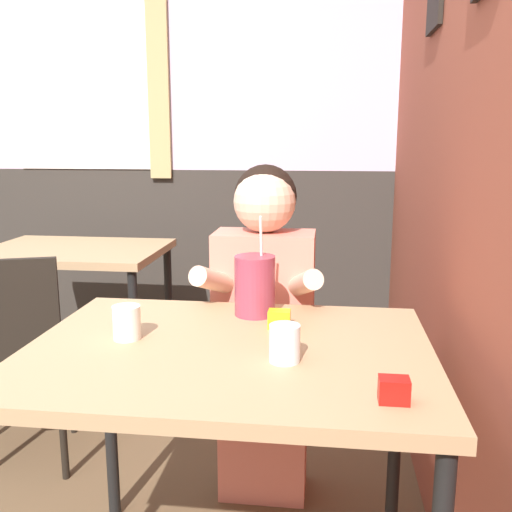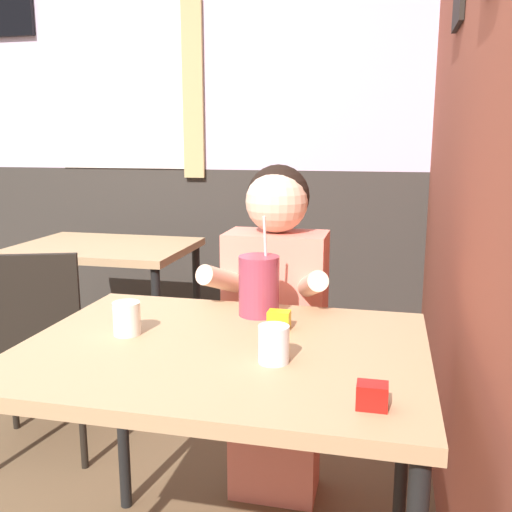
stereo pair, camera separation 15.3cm
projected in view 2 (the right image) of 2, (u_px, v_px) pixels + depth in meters
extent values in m
cube|color=#9E4C38|center=(466.00, 116.00, 1.91)|extent=(0.06, 4.29, 2.70)
cube|color=silver|center=(222.00, 25.00, 3.18)|extent=(5.32, 0.06, 1.60)
cube|color=#332D28|center=(225.00, 261.00, 3.45)|extent=(5.32, 0.06, 1.10)
cube|color=white|center=(120.00, 91.00, 3.35)|extent=(0.80, 0.01, 0.89)
cube|color=tan|center=(193.00, 90.00, 3.24)|extent=(0.12, 0.02, 0.99)
cube|color=tan|center=(223.00, 352.00, 1.44)|extent=(1.01, 0.77, 0.04)
cylinder|color=black|center=(122.00, 410.00, 1.95)|extent=(0.04, 0.04, 0.73)
cylinder|color=black|center=(403.00, 442.00, 1.74)|extent=(0.04, 0.04, 0.73)
cube|color=tan|center=(105.00, 248.00, 2.81)|extent=(0.84, 0.62, 0.04)
cylinder|color=black|center=(9.00, 334.00, 2.71)|extent=(0.04, 0.04, 0.73)
cylinder|color=black|center=(158.00, 347.00, 2.54)|extent=(0.04, 0.04, 0.73)
cylinder|color=black|center=(70.00, 303.00, 3.22)|extent=(0.04, 0.04, 0.73)
cylinder|color=black|center=(197.00, 312.00, 3.05)|extent=(0.04, 0.04, 0.73)
cube|color=black|center=(41.00, 346.00, 2.32)|extent=(0.51, 0.51, 0.04)
cube|color=black|center=(24.00, 308.00, 2.10)|extent=(0.39, 0.16, 0.40)
cylinder|color=black|center=(13.00, 383.00, 2.52)|extent=(0.03, 0.03, 0.43)
cylinder|color=black|center=(96.00, 379.00, 2.56)|extent=(0.03, 0.03, 0.43)
cylinder|color=black|center=(82.00, 417.00, 2.21)|extent=(0.03, 0.03, 0.43)
cube|color=#EA7F6B|center=(275.00, 432.00, 2.06)|extent=(0.31, 0.20, 0.46)
cube|color=#EA7F6B|center=(276.00, 304.00, 1.97)|extent=(0.34, 0.20, 0.50)
sphere|color=black|center=(278.00, 196.00, 1.92)|extent=(0.21, 0.21, 0.21)
sphere|color=beige|center=(277.00, 202.00, 1.89)|extent=(0.21, 0.21, 0.21)
cylinder|color=beige|center=(227.00, 281.00, 1.84)|extent=(0.14, 0.27, 0.15)
cylinder|color=beige|center=(310.00, 285.00, 1.78)|extent=(0.14, 0.27, 0.15)
cylinder|color=#99384C|center=(259.00, 286.00, 1.66)|extent=(0.12, 0.12, 0.18)
cylinder|color=white|center=(265.00, 239.00, 1.63)|extent=(0.01, 0.04, 0.14)
cylinder|color=silver|center=(274.00, 344.00, 1.31)|extent=(0.07, 0.07, 0.09)
cylinder|color=silver|center=(127.00, 318.00, 1.50)|extent=(0.07, 0.07, 0.09)
cube|color=#B7140F|center=(372.00, 396.00, 1.09)|extent=(0.06, 0.04, 0.05)
cube|color=yellow|center=(279.00, 320.00, 1.55)|extent=(0.06, 0.04, 0.05)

